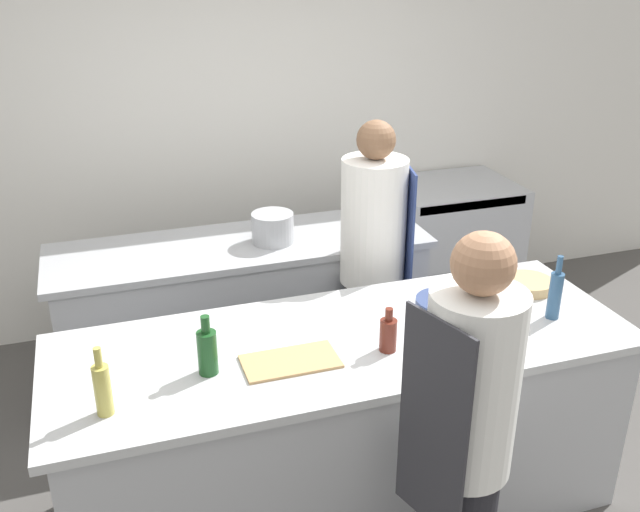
{
  "coord_description": "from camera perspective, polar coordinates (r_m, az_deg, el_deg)",
  "views": [
    {
      "loc": [
        -0.96,
        -2.54,
        2.51
      ],
      "look_at": [
        0.0,
        0.35,
        1.16
      ],
      "focal_mm": 40.0,
      "sensor_mm": 36.0,
      "label": 1
    }
  ],
  "objects": [
    {
      "name": "bottle_vinegar",
      "position": [
        2.9,
        -9.01,
        -7.49
      ],
      "size": [
        0.08,
        0.08,
        0.26
      ],
      "color": "#19471E",
      "rests_on": "prep_counter"
    },
    {
      "name": "wall_back",
      "position": [
        4.9,
        -6.67,
        10.61
      ],
      "size": [
        8.0,
        0.06,
        2.8
      ],
      "color": "silver",
      "rests_on": "ground_plane"
    },
    {
      "name": "bowl_mixing_large",
      "position": [
        3.72,
        16.32,
        -2.19
      ],
      "size": [
        0.25,
        0.25,
        0.05
      ],
      "color": "tan",
      "rests_on": "prep_counter"
    },
    {
      "name": "pass_counter",
      "position": [
        4.34,
        -6.11,
        -4.48
      ],
      "size": [
        2.2,
        0.68,
        0.91
      ],
      "color": "#A8AAAF",
      "rests_on": "ground_plane"
    },
    {
      "name": "bowl_prep_small",
      "position": [
        3.41,
        9.81,
        -3.87
      ],
      "size": [
        0.26,
        0.26,
        0.06
      ],
      "color": "navy",
      "rests_on": "prep_counter"
    },
    {
      "name": "bottle_olive_oil",
      "position": [
        2.75,
        -17.01,
        -10.07
      ],
      "size": [
        0.06,
        0.06,
        0.28
      ],
      "color": "#B2A84C",
      "rests_on": "prep_counter"
    },
    {
      "name": "bottle_sauce",
      "position": [
        3.43,
        18.3,
        -2.88
      ],
      "size": [
        0.06,
        0.06,
        0.31
      ],
      "color": "#2D5175",
      "rests_on": "prep_counter"
    },
    {
      "name": "bottle_cooking_oil",
      "position": [
        3.04,
        10.83,
        -6.04
      ],
      "size": [
        0.08,
        0.08,
        0.26
      ],
      "color": "silver",
      "rests_on": "prep_counter"
    },
    {
      "name": "chef_at_stove",
      "position": [
        3.98,
        4.23,
        -1.03
      ],
      "size": [
        0.4,
        0.38,
        1.68
      ],
      "rotation": [
        0.0,
        0.0,
        -1.79
      ],
      "color": "black",
      "rests_on": "ground_plane"
    },
    {
      "name": "oven_range",
      "position": [
        5.3,
        10.02,
        0.84
      ],
      "size": [
        0.93,
        0.69,
        0.94
      ],
      "color": "#A8AAAF",
      "rests_on": "ground_plane"
    },
    {
      "name": "stockpot",
      "position": [
        4.11,
        -3.81,
        2.27
      ],
      "size": [
        0.24,
        0.24,
        0.17
      ],
      "color": "#A8AAAF",
      "rests_on": "pass_counter"
    },
    {
      "name": "prep_counter",
      "position": [
        3.4,
        1.9,
        -13.23
      ],
      "size": [
        2.58,
        0.92,
        0.91
      ],
      "color": "#A8AAAF",
      "rests_on": "ground_plane"
    },
    {
      "name": "chef_at_prep_near",
      "position": [
        2.69,
        11.43,
        -14.88
      ],
      "size": [
        0.38,
        0.37,
        1.68
      ],
      "rotation": [
        0.0,
        0.0,
        1.87
      ],
      "color": "black",
      "rests_on": "ground_plane"
    },
    {
      "name": "cutting_board",
      "position": [
        2.98,
        -2.38,
        -8.42
      ],
      "size": [
        0.4,
        0.22,
        0.01
      ],
      "color": "tan",
      "rests_on": "prep_counter"
    },
    {
      "name": "ground_plane",
      "position": [
        3.7,
        1.8,
        -18.9
      ],
      "size": [
        16.0,
        16.0,
        0.0
      ],
      "primitive_type": "plane",
      "color": "#4C4947"
    },
    {
      "name": "bottle_wine",
      "position": [
        3.04,
        5.48,
        -6.22
      ],
      "size": [
        0.07,
        0.07,
        0.2
      ],
      "color": "#5B2319",
      "rests_on": "prep_counter"
    }
  ]
}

